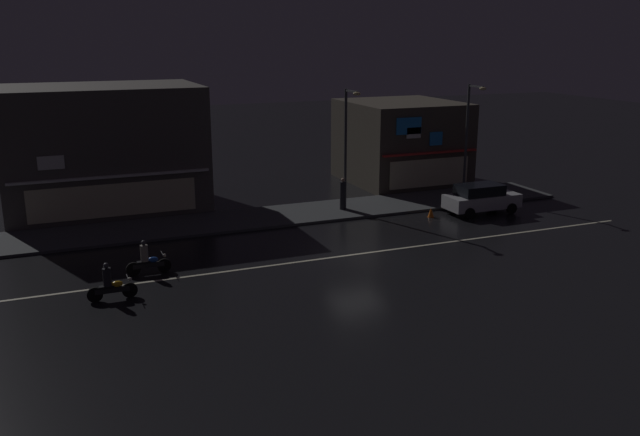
{
  "coord_description": "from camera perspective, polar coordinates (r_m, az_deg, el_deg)",
  "views": [
    {
      "loc": [
        -12.92,
        -27.01,
        9.93
      ],
      "look_at": [
        -0.92,
        2.23,
        1.29
      ],
      "focal_mm": 37.92,
      "sensor_mm": 36.0,
      "label": 1
    }
  ],
  "objects": [
    {
      "name": "parked_car_near_kerb",
      "position": [
        39.69,
        13.44,
        1.66
      ],
      "size": [
        4.3,
        1.98,
        1.67
      ],
      "color": "silver",
      "rests_on": "ground"
    },
    {
      "name": "motorcycle_lead",
      "position": [
        27.26,
        -17.27,
        -5.38
      ],
      "size": [
        1.9,
        0.6,
        1.52
      ],
      "rotation": [
        0.0,
        0.0,
        3.03
      ],
      "color": "black",
      "rests_on": "ground"
    },
    {
      "name": "traffic_cone",
      "position": [
        38.3,
        9.35,
        0.47
      ],
      "size": [
        0.36,
        0.36,
        0.55
      ],
      "primitive_type": "cone",
      "color": "orange",
      "rests_on": "ground"
    },
    {
      "name": "storefront_center_block",
      "position": [
        47.14,
        6.83,
        6.41
      ],
      "size": [
        7.16,
        7.91,
        5.5
      ],
      "color": "#4C443A",
      "rests_on": "ground"
    },
    {
      "name": "storefront_left_block",
      "position": [
        41.15,
        -17.78,
        5.64
      ],
      "size": [
        10.95,
        7.62,
        7.12
      ],
      "color": "#56514C",
      "rests_on": "ground"
    },
    {
      "name": "motorcycle_following",
      "position": [
        29.7,
        -14.39,
        -3.46
      ],
      "size": [
        1.9,
        0.6,
        1.52
      ],
      "rotation": [
        0.0,
        0.0,
        -0.15
      ],
      "color": "black",
      "rests_on": "ground"
    },
    {
      "name": "streetlamp_mid",
      "position": [
        43.1,
        12.46,
        7.27
      ],
      "size": [
        0.44,
        1.64,
        6.83
      ],
      "color": "#47494C",
      "rests_on": "sidewalk_far"
    },
    {
      "name": "lane_divider_stripe",
      "position": [
        31.55,
        3.09,
        -3.08
      ],
      "size": [
        31.03,
        0.16,
        0.01
      ],
      "primitive_type": "cube",
      "color": "beige",
      "rests_on": "ground"
    },
    {
      "name": "streetlamp_west",
      "position": [
        38.23,
        2.31,
        6.66
      ],
      "size": [
        0.44,
        1.64,
        6.87
      ],
      "color": "#47494C",
      "rests_on": "sidewalk_far"
    },
    {
      "name": "sidewalk_far",
      "position": [
        38.32,
        -1.83,
        0.36
      ],
      "size": [
        32.66,
        4.2,
        0.14
      ],
      "primitive_type": "cube",
      "color": "#424447",
      "rests_on": "ground"
    },
    {
      "name": "pedestrian_on_sidewalk",
      "position": [
        38.84,
        1.93,
        1.97
      ],
      "size": [
        0.34,
        0.34,
        1.84
      ],
      "rotation": [
        0.0,
        0.0,
        2.67
      ],
      "color": "#232328",
      "rests_on": "sidewalk_far"
    },
    {
      "name": "ground_plane",
      "position": [
        31.55,
        3.09,
        -3.09
      ],
      "size": [
        140.0,
        140.0,
        0.0
      ],
      "primitive_type": "plane",
      "color": "black"
    }
  ]
}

